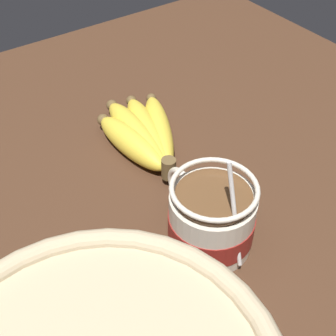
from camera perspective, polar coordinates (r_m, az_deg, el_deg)
The scene contains 3 objects.
table at distance 62.72cm, azimuth 0.46°, elevation -6.11°, with size 106.58×106.58×3.54cm.
coffee_mug at distance 54.98cm, azimuth 5.25°, elevation -6.20°, with size 14.17×10.18×14.45cm.
banana_bunch at distance 69.86cm, azimuth -3.06°, elevation 4.11°, with size 20.09×13.16×4.29cm.
Camera 1 is at (-33.66, 24.18, 48.84)cm, focal length 50.00 mm.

